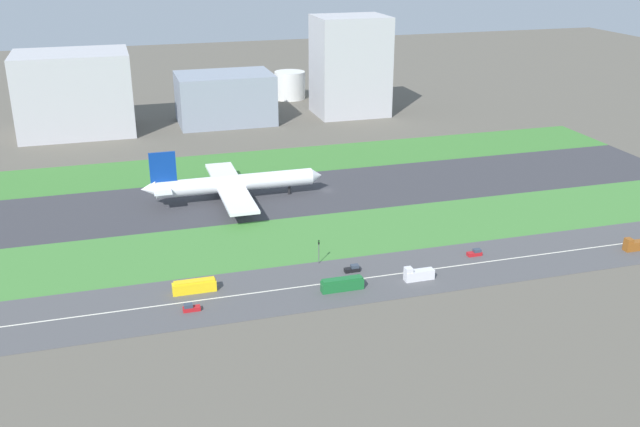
{
  "coord_description": "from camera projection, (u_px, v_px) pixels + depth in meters",
  "views": [
    {
      "loc": [
        -74.59,
        -242.55,
        89.67
      ],
      "look_at": [
        -13.72,
        -36.5,
        6.0
      ],
      "focal_mm": 40.6,
      "sensor_mm": 36.0,
      "label": 1
    }
  ],
  "objects": [
    {
      "name": "highway",
      "position": [
        403.0,
        273.0,
        203.73
      ],
      "size": [
        280.0,
        28.0,
        0.1
      ],
      "primitive_type": "cube",
      "color": "#4C4C4F",
      "rests_on": "ground_plane"
    },
    {
      "name": "airliner",
      "position": [
        231.0,
        184.0,
        257.23
      ],
      "size": [
        65.0,
        56.0,
        19.7
      ],
      "color": "white",
      "rests_on": "runway"
    },
    {
      "name": "fuel_tank_west",
      "position": [
        232.0,
        91.0,
        406.7
      ],
      "size": [
        24.16,
        24.16,
        13.02
      ],
      "primitive_type": "cylinder",
      "color": "silver",
      "rests_on": "ground_plane"
    },
    {
      "name": "car_1",
      "position": [
        475.0,
        253.0,
        214.49
      ],
      "size": [
        4.4,
        1.8,
        2.0
      ],
      "color": "#B2191E",
      "rests_on": "highway"
    },
    {
      "name": "car_0",
      "position": [
        191.0,
        308.0,
        183.07
      ],
      "size": [
        4.4,
        1.8,
        2.0
      ],
      "rotation": [
        0.0,
        0.0,
        3.14
      ],
      "color": "#B2191E",
      "rests_on": "highway"
    },
    {
      "name": "terminal_building",
      "position": [
        74.0,
        93.0,
        340.17
      ],
      "size": [
        52.11,
        37.54,
        38.21
      ],
      "primitive_type": "cube",
      "color": "#B2B2B7",
      "rests_on": "ground_plane"
    },
    {
      "name": "highway_centerline",
      "position": [
        403.0,
        273.0,
        203.71
      ],
      "size": [
        266.0,
        0.5,
        0.01
      ],
      "primitive_type": "cube",
      "color": "silver",
      "rests_on": "highway"
    },
    {
      "name": "bus_0",
      "position": [
        342.0,
        284.0,
        193.4
      ],
      "size": [
        11.6,
        2.5,
        3.5
      ],
      "rotation": [
        0.0,
        0.0,
        3.14
      ],
      "color": "#19662D",
      "rests_on": "highway"
    },
    {
      "name": "car_2",
      "position": [
        353.0,
        269.0,
        204.36
      ],
      "size": [
        4.4,
        1.8,
        2.0
      ],
      "color": "black",
      "rests_on": "highway"
    },
    {
      "name": "hangar_building",
      "position": [
        225.0,
        98.0,
        361.42
      ],
      "size": [
        46.96,
        32.15,
        24.65
      ],
      "primitive_type": "cube",
      "color": "gray",
      "rests_on": "ground_plane"
    },
    {
      "name": "bus_1",
      "position": [
        194.0,
        286.0,
        192.27
      ],
      "size": [
        11.6,
        2.5,
        3.5
      ],
      "color": "yellow",
      "rests_on": "highway"
    },
    {
      "name": "fuel_tank_east",
      "position": [
        340.0,
        83.0,
        423.14
      ],
      "size": [
        24.32,
        24.32,
        15.07
      ],
      "primitive_type": "cylinder",
      "color": "silver",
      "rests_on": "ground_plane"
    },
    {
      "name": "office_tower",
      "position": [
        350.0,
        66.0,
        374.13
      ],
      "size": [
        36.5,
        29.32,
        50.47
      ],
      "primitive_type": "cube",
      "color": "#B2B2B7",
      "rests_on": "ground_plane"
    },
    {
      "name": "grass_median_north",
      "position": [
        299.0,
        160.0,
        305.61
      ],
      "size": [
        280.0,
        36.0,
        0.1
      ],
      "primitive_type": "cube",
      "color": "#3D7A33",
      "rests_on": "ground_plane"
    },
    {
      "name": "fuel_tank_centre",
      "position": [
        290.0,
        85.0,
        415.1
      ],
      "size": [
        17.44,
        17.44,
        15.62
      ],
      "primitive_type": "cylinder",
      "color": "silver",
      "rests_on": "ground_plane"
    },
    {
      "name": "truck_1",
      "position": [
        636.0,
        245.0,
        218.13
      ],
      "size": [
        8.4,
        2.5,
        4.0
      ],
      "rotation": [
        0.0,
        0.0,
        3.14
      ],
      "color": "brown",
      "rests_on": "highway"
    },
    {
      "name": "ground_plane",
      "position": [
        328.0,
        191.0,
        268.99
      ],
      "size": [
        800.0,
        800.0,
        0.0
      ],
      "primitive_type": "plane",
      "color": "#5B564C"
    },
    {
      "name": "grass_median_south",
      "position": [
        365.0,
        231.0,
        232.33
      ],
      "size": [
        280.0,
        36.0,
        0.1
      ],
      "primitive_type": "cube",
      "color": "#427F38",
      "rests_on": "ground_plane"
    },
    {
      "name": "truck_0",
      "position": [
        418.0,
        274.0,
        199.28
      ],
      "size": [
        8.4,
        2.5,
        4.0
      ],
      "rotation": [
        0.0,
        0.0,
        3.14
      ],
      "color": "silver",
      "rests_on": "highway"
    },
    {
      "name": "traffic_light",
      "position": [
        319.0,
        250.0,
        208.26
      ],
      "size": [
        0.36,
        0.5,
        7.2
      ],
      "color": "#4C4C51",
      "rests_on": "highway"
    },
    {
      "name": "runway",
      "position": [
        328.0,
        191.0,
        268.97
      ],
      "size": [
        280.0,
        46.0,
        0.1
      ],
      "primitive_type": "cube",
      "color": "#38383D",
      "rests_on": "ground_plane"
    }
  ]
}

